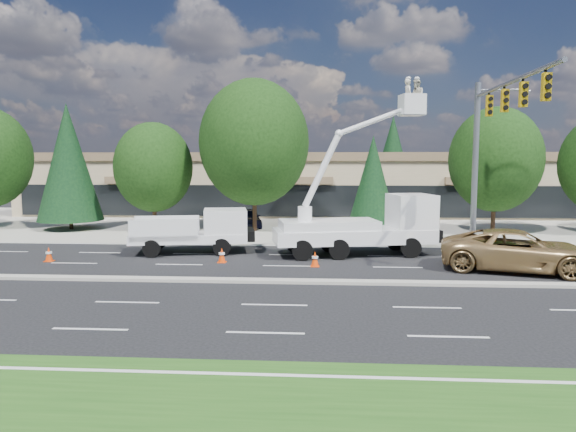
# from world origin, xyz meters

# --- Properties ---
(ground) EXTENTS (140.00, 140.00, 0.00)m
(ground) POSITION_xyz_m (0.00, 0.00, 0.00)
(ground) COLOR black
(ground) RESTS_ON ground
(concrete_apron) EXTENTS (140.00, 22.00, 0.01)m
(concrete_apron) POSITION_xyz_m (0.00, 20.00, 0.01)
(concrete_apron) COLOR #9C9B8E
(concrete_apron) RESTS_ON ground
(road_median) EXTENTS (120.00, 0.55, 0.12)m
(road_median) POSITION_xyz_m (0.00, 0.00, 0.06)
(road_median) COLOR #9C9B8E
(road_median) RESTS_ON ground
(strip_mall) EXTENTS (50.40, 15.40, 5.50)m
(strip_mall) POSITION_xyz_m (0.00, 29.97, 2.83)
(strip_mall) COLOR tan
(strip_mall) RESTS_ON ground
(tree_front_b) EXTENTS (4.44, 4.44, 8.75)m
(tree_front_b) POSITION_xyz_m (-16.00, 15.00, 4.69)
(tree_front_b) COLOR #332114
(tree_front_b) RESTS_ON ground
(tree_front_c) EXTENTS (5.36, 5.36, 7.43)m
(tree_front_c) POSITION_xyz_m (-10.00, 15.00, 4.35)
(tree_front_c) COLOR #332114
(tree_front_c) RESTS_ON ground
(tree_front_d) EXTENTS (7.41, 7.41, 10.29)m
(tree_front_d) POSITION_xyz_m (-3.00, 15.00, 6.02)
(tree_front_d) COLOR #332114
(tree_front_d) RESTS_ON ground
(tree_front_e) EXTENTS (3.29, 3.29, 6.48)m
(tree_front_e) POSITION_xyz_m (5.00, 15.00, 3.48)
(tree_front_e) COLOR #332114
(tree_front_e) RESTS_ON ground
(tree_front_f) EXTENTS (6.00, 6.00, 8.33)m
(tree_front_f) POSITION_xyz_m (13.00, 15.00, 4.87)
(tree_front_f) COLOR #332114
(tree_front_f) RESTS_ON ground
(tree_back_a) EXTENTS (4.86, 4.86, 9.58)m
(tree_back_a) POSITION_xyz_m (-18.00, 42.00, 5.14)
(tree_back_a) COLOR #332114
(tree_back_a) RESTS_ON ground
(tree_back_b) EXTENTS (6.01, 6.01, 11.85)m
(tree_back_b) POSITION_xyz_m (-4.00, 42.00, 6.36)
(tree_back_b) COLOR #332114
(tree_back_b) RESTS_ON ground
(tree_back_c) EXTENTS (5.12, 5.12, 10.09)m
(tree_back_c) POSITION_xyz_m (10.00, 42.00, 5.42)
(tree_back_c) COLOR #332114
(tree_back_c) RESTS_ON ground
(tree_back_d) EXTENTS (5.65, 5.65, 11.14)m
(tree_back_d) POSITION_xyz_m (22.00, 42.00, 5.98)
(tree_back_d) COLOR #332114
(tree_back_d) RESTS_ON ground
(signal_mast) EXTENTS (2.76, 10.16, 9.00)m
(signal_mast) POSITION_xyz_m (10.03, 7.04, 6.06)
(signal_mast) COLOR gray
(signal_mast) RESTS_ON ground
(utility_pickup) EXTENTS (6.23, 3.28, 2.27)m
(utility_pickup) POSITION_xyz_m (-4.85, 6.29, 0.93)
(utility_pickup) COLOR white
(utility_pickup) RESTS_ON ground
(bucket_truck) EXTENTS (8.72, 3.99, 8.97)m
(bucket_truck) POSITION_xyz_m (4.08, 6.38, 1.99)
(bucket_truck) COLOR white
(bucket_truck) RESTS_ON ground
(traffic_cone_a) EXTENTS (0.40, 0.40, 0.70)m
(traffic_cone_a) POSITION_xyz_m (-11.42, 3.60, 0.34)
(traffic_cone_a) COLOR #ED3D07
(traffic_cone_a) RESTS_ON ground
(traffic_cone_b) EXTENTS (0.40, 0.40, 0.70)m
(traffic_cone_b) POSITION_xyz_m (-3.13, 3.87, 0.34)
(traffic_cone_b) COLOR #ED3D07
(traffic_cone_b) RESTS_ON ground
(traffic_cone_c) EXTENTS (0.40, 0.40, 0.70)m
(traffic_cone_c) POSITION_xyz_m (1.27, 3.20, 0.34)
(traffic_cone_c) COLOR #ED3D07
(traffic_cone_c) RESTS_ON ground
(traffic_cone_d) EXTENTS (0.40, 0.40, 0.70)m
(traffic_cone_d) POSITION_xyz_m (7.70, 4.04, 0.34)
(traffic_cone_d) COLOR #ED3D07
(traffic_cone_d) RESTS_ON ground
(minivan) EXTENTS (7.04, 4.69, 1.80)m
(minivan) POSITION_xyz_m (10.11, 2.80, 0.90)
(minivan) COLOR tan
(minivan) RESTS_ON ground
(parked_car_west) EXTENTS (2.55, 4.28, 1.36)m
(parked_car_west) POSITION_xyz_m (-3.70, 16.94, 0.68)
(parked_car_west) COLOR black
(parked_car_west) RESTS_ON ground
(parked_car_east) EXTENTS (2.21, 4.60, 1.46)m
(parked_car_east) POSITION_xyz_m (8.49, 16.89, 0.73)
(parked_car_east) COLOR black
(parked_car_east) RESTS_ON ground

